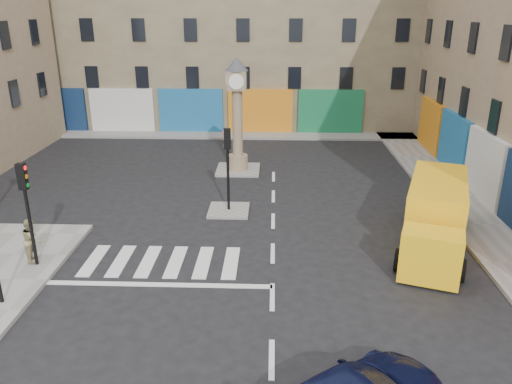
# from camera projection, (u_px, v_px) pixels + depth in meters

# --- Properties ---
(ground) EXTENTS (120.00, 120.00, 0.00)m
(ground) POSITION_uv_depth(u_px,v_px,m) (272.00, 315.00, 14.89)
(ground) COLOR black
(ground) RESTS_ON ground
(sidewalk_right) EXTENTS (2.60, 30.00, 0.15)m
(sidewalk_right) POSITION_uv_depth(u_px,v_px,m) (454.00, 197.00, 23.94)
(sidewalk_right) COLOR gray
(sidewalk_right) RESTS_ON ground
(sidewalk_far) EXTENTS (32.00, 2.40, 0.15)m
(sidewalk_far) POSITION_uv_depth(u_px,v_px,m) (218.00, 134.00, 35.80)
(sidewalk_far) COLOR gray
(sidewalk_far) RESTS_ON ground
(island_near) EXTENTS (1.80, 1.80, 0.12)m
(island_near) POSITION_uv_depth(u_px,v_px,m) (229.00, 210.00, 22.44)
(island_near) COLOR gray
(island_near) RESTS_ON ground
(island_far) EXTENTS (2.40, 2.40, 0.12)m
(island_far) POSITION_uv_depth(u_px,v_px,m) (238.00, 170.00, 28.06)
(island_far) COLOR gray
(island_far) RESTS_ON ground
(building_far) EXTENTS (32.00, 10.00, 17.00)m
(building_far) POSITION_uv_depth(u_px,v_px,m) (224.00, 9.00, 38.31)
(building_far) COLOR #877B5A
(building_far) RESTS_ON ground
(traffic_light_left_far) EXTENTS (0.28, 0.22, 3.70)m
(traffic_light_left_far) POSITION_uv_depth(u_px,v_px,m) (26.00, 199.00, 16.70)
(traffic_light_left_far) COLOR black
(traffic_light_left_far) RESTS_ON sidewalk_left
(traffic_light_island) EXTENTS (0.28, 0.22, 3.70)m
(traffic_light_island) POSITION_uv_depth(u_px,v_px,m) (228.00, 156.00, 21.56)
(traffic_light_island) COLOR black
(traffic_light_island) RESTS_ON island_near
(clock_pillar) EXTENTS (1.20, 1.20, 6.10)m
(clock_pillar) POSITION_uv_depth(u_px,v_px,m) (237.00, 108.00, 26.84)
(clock_pillar) COLOR #998364
(clock_pillar) RESTS_ON island_far
(yellow_van) EXTENTS (4.03, 6.97, 2.43)m
(yellow_van) POSITION_uv_depth(u_px,v_px,m) (435.00, 216.00, 18.92)
(yellow_van) COLOR yellow
(yellow_van) RESTS_ON ground
(pedestrian_tan) EXTENTS (0.80, 0.92, 1.59)m
(pedestrian_tan) POSITION_uv_depth(u_px,v_px,m) (32.00, 240.00, 17.56)
(pedestrian_tan) COLOR #92855A
(pedestrian_tan) RESTS_ON sidewalk_left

